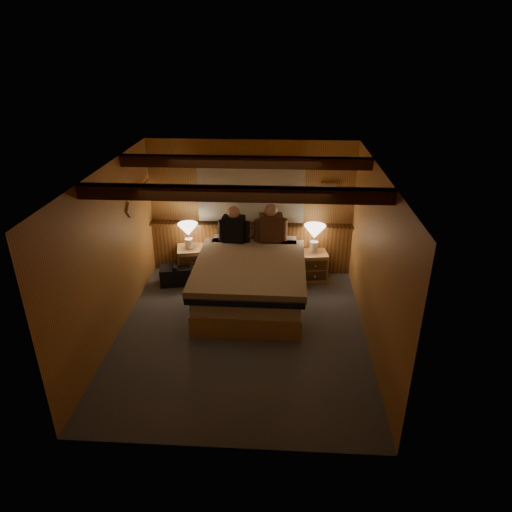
# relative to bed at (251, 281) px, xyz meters

# --- Properties ---
(floor) EXTENTS (4.20, 4.20, 0.00)m
(floor) POSITION_rel_bed_xyz_m (-0.07, -0.89, -0.39)
(floor) COLOR #4B4F59
(floor) RESTS_ON ground
(ceiling) EXTENTS (4.20, 4.20, 0.00)m
(ceiling) POSITION_rel_bed_xyz_m (-0.07, -0.89, 2.01)
(ceiling) COLOR #DD9F53
(ceiling) RESTS_ON wall_back
(wall_back) EXTENTS (3.60, 0.00, 3.60)m
(wall_back) POSITION_rel_bed_xyz_m (-0.07, 1.21, 0.81)
(wall_back) COLOR #D08E4A
(wall_back) RESTS_ON floor
(wall_left) EXTENTS (0.00, 4.20, 4.20)m
(wall_left) POSITION_rel_bed_xyz_m (-1.87, -0.89, 0.81)
(wall_left) COLOR #D08E4A
(wall_left) RESTS_ON floor
(wall_right) EXTENTS (0.00, 4.20, 4.20)m
(wall_right) POSITION_rel_bed_xyz_m (1.73, -0.89, 0.81)
(wall_right) COLOR #D08E4A
(wall_right) RESTS_ON floor
(wall_front) EXTENTS (3.60, 0.00, 3.60)m
(wall_front) POSITION_rel_bed_xyz_m (-0.07, -2.99, 0.81)
(wall_front) COLOR #D08E4A
(wall_front) RESTS_ON floor
(wainscot) EXTENTS (3.60, 0.23, 0.94)m
(wainscot) POSITION_rel_bed_xyz_m (-0.07, 1.15, 0.10)
(wainscot) COLOR brown
(wainscot) RESTS_ON wall_back
(curtain_window) EXTENTS (2.18, 0.09, 1.11)m
(curtain_window) POSITION_rel_bed_xyz_m (-0.07, 1.14, 1.13)
(curtain_window) COLOR #411F10
(curtain_window) RESTS_ON wall_back
(ceiling_beams) EXTENTS (3.60, 1.65, 0.16)m
(ceiling_beams) POSITION_rel_bed_xyz_m (-0.07, -0.74, 1.92)
(ceiling_beams) COLOR #411F10
(ceiling_beams) RESTS_ON ceiling
(coat_rail) EXTENTS (0.05, 0.55, 0.24)m
(coat_rail) POSITION_rel_bed_xyz_m (-1.79, 0.69, 1.28)
(coat_rail) COLOR silver
(coat_rail) RESTS_ON wall_left
(framed_print) EXTENTS (0.30, 0.04, 0.25)m
(framed_print) POSITION_rel_bed_xyz_m (1.28, 1.19, 1.16)
(framed_print) COLOR tan
(framed_print) RESTS_ON wall_back
(bed) EXTENTS (1.73, 2.21, 0.75)m
(bed) POSITION_rel_bed_xyz_m (0.00, 0.00, 0.00)
(bed) COLOR tan
(bed) RESTS_ON floor
(nightstand_left) EXTENTS (0.59, 0.55, 0.56)m
(nightstand_left) POSITION_rel_bed_xyz_m (-1.11, 0.86, -0.11)
(nightstand_left) COLOR tan
(nightstand_left) RESTS_ON floor
(nightstand_right) EXTENTS (0.52, 0.48, 0.51)m
(nightstand_right) POSITION_rel_bed_xyz_m (1.05, 0.88, -0.13)
(nightstand_right) COLOR tan
(nightstand_right) RESTS_ON floor
(lamp_left) EXTENTS (0.35, 0.35, 0.46)m
(lamp_left) POSITION_rel_bed_xyz_m (-1.15, 0.85, 0.49)
(lamp_left) COLOR white
(lamp_left) RESTS_ON nightstand_left
(lamp_right) EXTENTS (0.38, 0.38, 0.49)m
(lamp_right) POSITION_rel_bed_xyz_m (1.05, 0.93, 0.47)
(lamp_right) COLOR white
(lamp_right) RESTS_ON nightstand_right
(person_left) EXTENTS (0.55, 0.25, 0.66)m
(person_left) POSITION_rel_bed_xyz_m (-0.34, 0.75, 0.62)
(person_left) COLOR black
(person_left) RESTS_ON bed
(person_right) EXTENTS (0.57, 0.26, 0.70)m
(person_right) POSITION_rel_bed_xyz_m (0.29, 0.81, 0.63)
(person_right) COLOR #4C2E1E
(person_right) RESTS_ON bed
(duffel_bag) EXTENTS (0.59, 0.43, 0.38)m
(duffel_bag) POSITION_rel_bed_xyz_m (-1.36, 0.54, -0.22)
(duffel_bag) COLOR black
(duffel_bag) RESTS_ON floor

